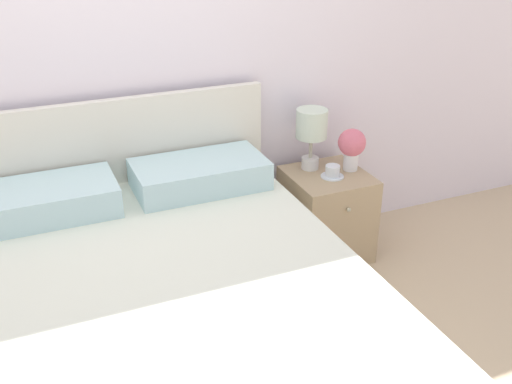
% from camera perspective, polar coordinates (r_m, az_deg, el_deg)
% --- Properties ---
extents(ground_plane, '(12.00, 12.00, 0.00)m').
position_cam_1_polar(ground_plane, '(3.46, -12.20, -7.46)').
color(ground_plane, '#CCB28E').
extents(wall_back, '(8.00, 0.06, 2.60)m').
position_cam_1_polar(wall_back, '(3.03, -14.84, 14.30)').
color(wall_back, white).
rests_on(wall_back, ground_plane).
extents(bed, '(1.59, 1.93, 1.01)m').
position_cam_1_polar(bed, '(2.56, -8.57, -12.12)').
color(bed, white).
rests_on(bed, ground_plane).
extents(nightstand, '(0.43, 0.46, 0.50)m').
position_cam_1_polar(nightstand, '(3.46, 6.70, -2.11)').
color(nightstand, tan).
rests_on(nightstand, ground_plane).
extents(table_lamp, '(0.17, 0.17, 0.35)m').
position_cam_1_polar(table_lamp, '(3.33, 5.32, 6.05)').
color(table_lamp, white).
rests_on(table_lamp, nightstand).
extents(flower_vase, '(0.16, 0.16, 0.24)m').
position_cam_1_polar(flower_vase, '(3.38, 9.15, 4.38)').
color(flower_vase, white).
rests_on(flower_vase, nightstand).
extents(teacup, '(0.13, 0.13, 0.07)m').
position_cam_1_polar(teacup, '(3.31, 7.30, 1.92)').
color(teacup, white).
rests_on(teacup, nightstand).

